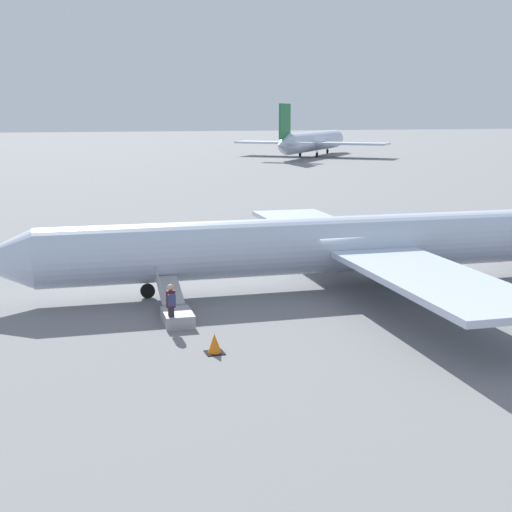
# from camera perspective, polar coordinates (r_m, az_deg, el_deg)

# --- Properties ---
(ground_plane) EXTENTS (600.00, 600.00, 0.00)m
(ground_plane) POSITION_cam_1_polar(r_m,az_deg,el_deg) (33.79, 6.28, -2.39)
(ground_plane) COLOR slate
(airplane_main) EXTENTS (33.23, 25.40, 6.79)m
(airplane_main) POSITION_cam_1_polar(r_m,az_deg,el_deg) (33.73, 7.90, 1.06)
(airplane_main) COLOR silver
(airplane_main) RESTS_ON ground
(airplane_taxiing_distant) EXTENTS (29.12, 33.13, 9.65)m
(airplane_taxiing_distant) POSITION_cam_1_polar(r_m,az_deg,el_deg) (136.91, 4.51, 9.15)
(airplane_taxiing_distant) COLOR silver
(airplane_taxiing_distant) RESTS_ON ground
(boarding_stairs) EXTENTS (1.22, 4.07, 1.69)m
(boarding_stairs) POSITION_cam_1_polar(r_m,az_deg,el_deg) (28.07, -6.43, -4.45)
(boarding_stairs) COLOR #99999E
(boarding_stairs) RESTS_ON ground
(passenger) EXTENTS (0.36, 0.55, 1.74)m
(passenger) POSITION_cam_1_polar(r_m,az_deg,el_deg) (26.83, -6.82, -3.80)
(passenger) COLOR #23232D
(passenger) RESTS_ON ground
(traffic_cone_near_stairs) EXTENTS (0.62, 0.62, 0.69)m
(traffic_cone_near_stairs) POSITION_cam_1_polar(r_m,az_deg,el_deg) (24.29, -3.34, -7.05)
(traffic_cone_near_stairs) COLOR black
(traffic_cone_near_stairs) RESTS_ON ground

